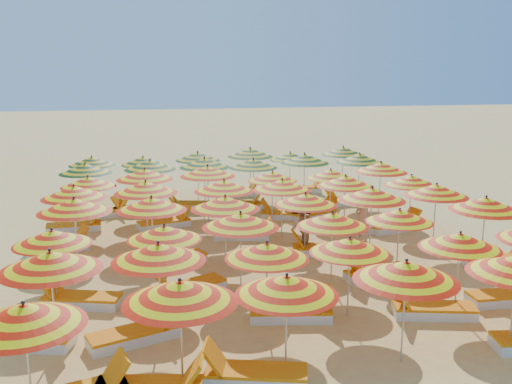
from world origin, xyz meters
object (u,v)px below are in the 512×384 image
lounger_29 (238,193)px  umbrella_33 (272,176)px  umbrella_39 (253,163)px  umbrella_35 (381,167)px  umbrella_41 (359,158)px  umbrella_28 (345,181)px  lounger_24 (105,212)px  umbrella_46 (290,156)px  lounger_8 (432,310)px  lounger_5 (30,339)px  umbrella_40 (305,159)px  umbrella_14 (241,220)px  umbrella_34 (331,174)px  umbrella_25 (146,187)px  lounger_10 (80,299)px  umbrella_32 (208,171)px  lounger_27 (241,204)px  umbrella_31 (145,174)px  lounger_14 (173,260)px  umbrella_0 (24,315)px  umbrella_1 (180,292)px  umbrella_36 (85,169)px  umbrella_43 (143,161)px  umbrella_44 (198,156)px  umbrella_38 (204,163)px  umbrella_22 (372,194)px  lounger_21 (165,223)px  umbrella_7 (158,252)px  umbrella_8 (267,251)px  umbrella_17 (486,204)px  umbrella_20 (225,203)px  umbrella_42 (92,161)px  lounger_18 (360,228)px  umbrella_12 (52,237)px  lounger_22 (285,214)px  lounger_25 (135,211)px  umbrella_16 (399,216)px  lounger_17 (244,234)px  lounger_26 (189,205)px  umbrella_19 (152,204)px  lounger_28 (345,201)px  umbrella_18 (74,206)px  lounger_23 (315,214)px  lounger_2 (253,375)px  lounger_12 (376,273)px  umbrella_29 (411,180)px  lounger_9 (507,297)px  umbrella_37 (150,165)px  lounger_19 (395,226)px  lounger_7 (293,313)px  umbrella_13 (164,233)px  lounger_11 (188,288)px  lounger_16 (59,247)px  umbrella_27 (282,185)px  umbrella_21 (305,199)px  lounger_20 (76,226)px

lounger_29 → umbrella_33: bearing=-87.0°
umbrella_33 → umbrella_39: size_ratio=0.91×
umbrella_35 → umbrella_41: 2.12m
umbrella_28 → lounger_24: umbrella_28 is taller
umbrella_46 → lounger_8: 12.52m
umbrella_35 → lounger_5: bearing=-143.6°
umbrella_40 → lounger_8: (-0.30, -10.33, -1.66)m
umbrella_14 → umbrella_34: (4.28, 5.84, -0.12)m
umbrella_25 → lounger_10: (-1.60, -4.27, -1.60)m
umbrella_32 → lounger_27: bearing=51.3°
umbrella_31 → lounger_14: (0.58, -4.02, -1.63)m
umbrella_0 → umbrella_1: size_ratio=0.86×
umbrella_36 → umbrella_43: bearing=45.6°
umbrella_0 → umbrella_44: bearing=74.0°
umbrella_38 → umbrella_25: bearing=-119.0°
umbrella_22 → lounger_21: (-5.45, 4.16, -1.62)m
umbrella_7 → umbrella_8: (2.14, -0.01, -0.12)m
umbrella_17 → umbrella_40: umbrella_40 is taller
umbrella_20 → umbrella_25: bearing=131.9°
umbrella_35 → umbrella_42: (-10.07, 4.14, -0.09)m
lounger_18 → umbrella_8: bearing=60.6°
umbrella_12 → umbrella_31: bearing=70.9°
lounger_22 → lounger_24: (-6.17, 1.64, 0.00)m
umbrella_43 → lounger_25: (-0.39, -2.23, -1.46)m
umbrella_16 → lounger_17: size_ratio=1.14×
umbrella_42 → lounger_22: 7.84m
lounger_26 → lounger_29: bearing=-127.7°
umbrella_19 → lounger_27: size_ratio=1.31×
lounger_26 → lounger_28: same height
umbrella_18 → lounger_29: (5.69, 7.91, -1.61)m
umbrella_41 → lounger_23: size_ratio=1.30×
lounger_2 → lounger_12: 5.71m
umbrella_34 → lounger_10: 10.12m
lounger_5 → umbrella_40: bearing=66.2°
umbrella_22 → umbrella_42: bearing=134.1°
umbrella_29 → umbrella_35: umbrella_35 is taller
lounger_2 → lounger_9: (6.26, 2.05, 0.00)m
umbrella_33 → lounger_26: umbrella_33 is taller
umbrella_31 → umbrella_37: size_ratio=0.98×
lounger_19 → lounger_7: bearing=-142.9°
umbrella_13 → lounger_11: (0.51, 0.18, -1.42)m
lounger_12 → lounger_9: bearing=126.7°
umbrella_32 → lounger_26: 2.76m
lounger_7 → lounger_16: 7.83m
umbrella_27 → lounger_25: size_ratio=1.29×
umbrella_29 → umbrella_31: bearing=165.7°
umbrella_17 → umbrella_27: 5.87m
umbrella_21 → umbrella_41: umbrella_41 is taller
umbrella_18 → lounger_19: umbrella_18 is taller
umbrella_12 → lounger_20: 6.34m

